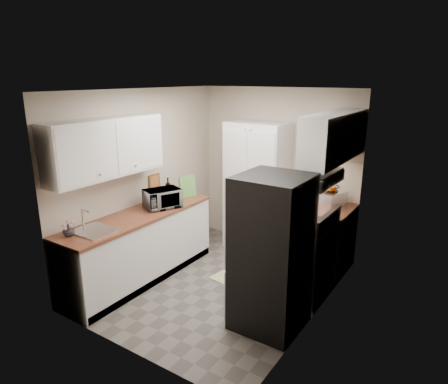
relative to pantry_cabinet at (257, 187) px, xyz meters
The scene contains 16 objects.
ground 1.66m from the pantry_cabinet, 81.35° to the right, with size 3.20×3.20×0.00m, color #56514C.
room_shell 1.48m from the pantry_cabinet, 82.18° to the right, with size 2.64×3.24×2.52m.
pantry_cabinet is the anchor object (origin of this frame).
base_cabinet_left 2.00m from the pantry_cabinet, 114.36° to the right, with size 0.60×2.30×0.88m, color silver.
countertop_left 1.92m from the pantry_cabinet, 114.36° to the right, with size 0.63×2.33×0.04m, color brown.
base_cabinet_right 1.32m from the pantry_cabinet, ahead, with size 0.60×0.80×0.88m, color silver.
countertop_right 1.20m from the pantry_cabinet, ahead, with size 0.63×0.83×0.04m, color brown.
electric_range 1.58m from the pantry_cabinet, 38.22° to the right, with size 0.71×0.78×1.13m.
refrigerator 2.07m from the pantry_cabinet, 56.54° to the right, with size 0.70×0.72×1.70m, color #B7B7BC.
microwave 1.54m from the pantry_cabinet, 117.48° to the right, with size 0.47×0.32×0.26m, color silver.
wine_bottle 1.36m from the pantry_cabinet, 133.75° to the right, with size 0.07×0.07×0.28m, color black.
flower_vase 2.86m from the pantry_cabinet, 108.55° to the right, with size 0.13×0.13×0.14m, color silver.
cutting_board 1.07m from the pantry_cabinet, 133.78° to the right, with size 0.02×0.25×0.32m, color #559341.
toaster_oven 1.19m from the pantry_cabinet, ahead, with size 0.30×0.38×0.22m, color silver.
fruit_basket 1.18m from the pantry_cabinet, ahead, with size 0.26×0.26×0.11m, color #D74B00, non-canonical shape.
kitchen_mat 1.36m from the pantry_cabinet, 71.21° to the right, with size 0.53×0.85×0.01m, color #C6BA81.
Camera 1 is at (2.65, -3.92, 2.66)m, focal length 32.00 mm.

